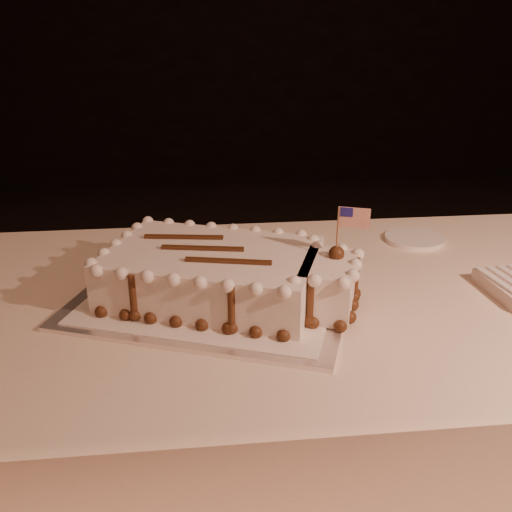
{
  "coord_description": "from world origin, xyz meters",
  "views": [
    {
      "loc": [
        -0.32,
        -0.36,
        1.24
      ],
      "look_at": [
        -0.22,
        0.59,
        0.83
      ],
      "focal_mm": 40.0,
      "sensor_mm": 36.0,
      "label": 1
    }
  ],
  "objects": [
    {
      "name": "banquet_table",
      "position": [
        0.0,
        0.6,
        0.38
      ],
      "size": [
        2.4,
        0.8,
        0.75
      ],
      "primitive_type": "cube",
      "color": "beige",
      "rests_on": "ground"
    },
    {
      "name": "cake_board",
      "position": [
        -0.3,
        0.59,
        0.75
      ],
      "size": [
        0.59,
        0.52,
        0.01
      ],
      "primitive_type": "cube",
      "rotation": [
        0.0,
        0.0,
        -0.36
      ],
      "color": "silver",
      "rests_on": "banquet_table"
    },
    {
      "name": "doily",
      "position": [
        -0.3,
        0.59,
        0.76
      ],
      "size": [
        0.53,
        0.47,
        0.0
      ],
      "primitive_type": "cube",
      "rotation": [
        0.0,
        0.0,
        -0.36
      ],
      "color": "silver",
      "rests_on": "cake_board"
    },
    {
      "name": "sheet_cake",
      "position": [
        -0.28,
        0.58,
        0.8
      ],
      "size": [
        0.49,
        0.37,
        0.19
      ],
      "color": "silver",
      "rests_on": "doily"
    },
    {
      "name": "side_plate",
      "position": [
        0.18,
        0.84,
        0.76
      ],
      "size": [
        0.14,
        0.14,
        0.01
      ],
      "primitive_type": "cylinder",
      "color": "white",
      "rests_on": "banquet_table"
    }
  ]
}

